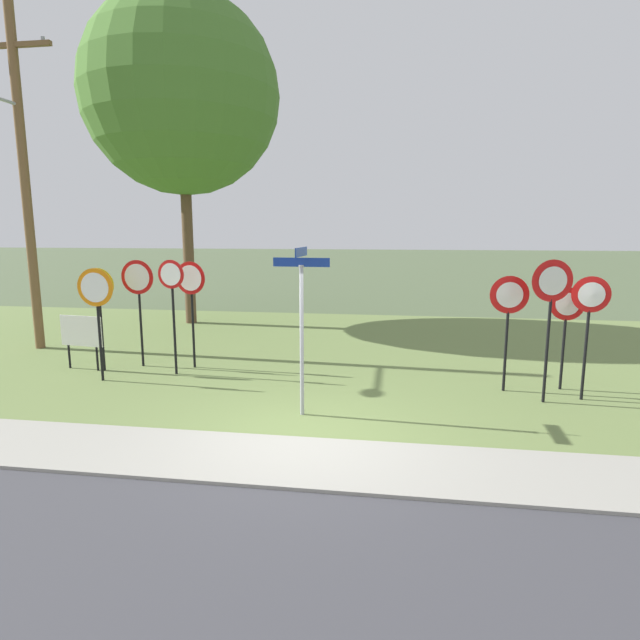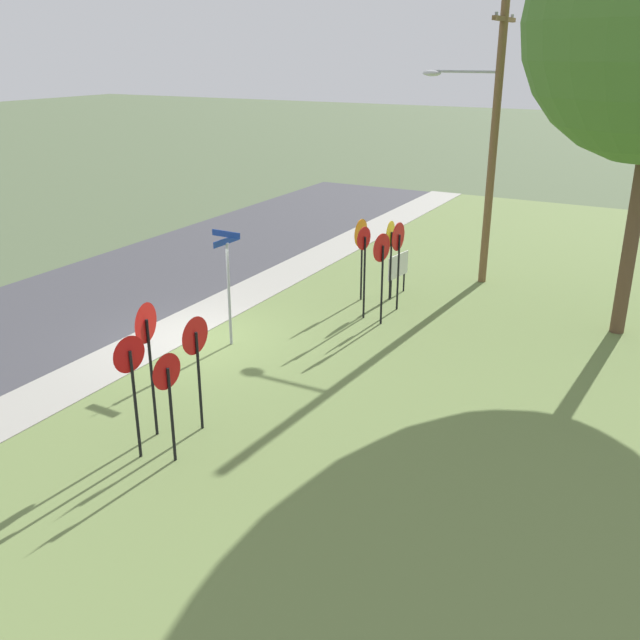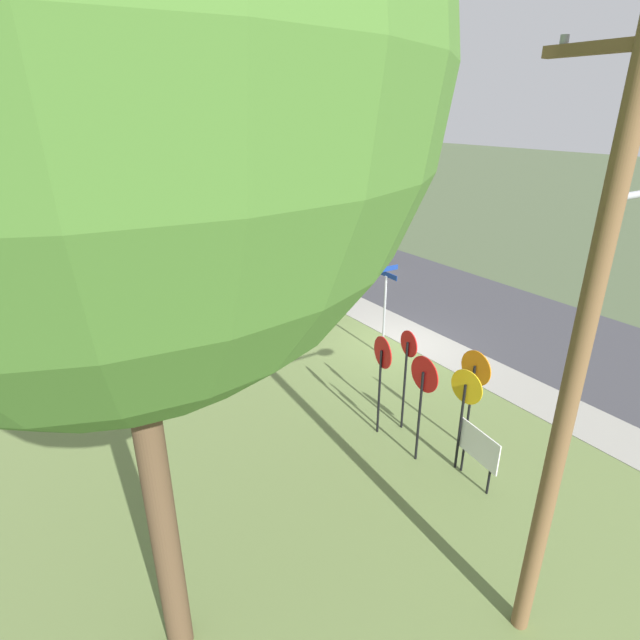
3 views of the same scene
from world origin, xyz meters
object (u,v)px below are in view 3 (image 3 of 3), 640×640
stop_sign_far_right (465,399)px  yield_sign_near_right (248,280)px  stop_sign_near_right (382,364)px  yield_sign_far_left (261,270)px  yield_sign_far_right (270,282)px  parked_sedan_distant (340,247)px  notice_board (478,448)px  stop_sign_far_center (423,386)px  stop_sign_far_left (474,378)px  stop_sign_near_left (407,361)px  oak_tree_left (90,69)px  street_name_post (385,304)px  utility_pole (591,335)px  yield_sign_near_left (277,267)px

stop_sign_far_right → yield_sign_near_right: (9.88, 0.06, -0.18)m
stop_sign_near_right → yield_sign_far_left: (8.15, -1.14, -0.07)m
yield_sign_far_right → parked_sedan_distant: (5.91, -7.16, -1.11)m
notice_board → stop_sign_far_center: bearing=28.5°
yield_sign_near_right → stop_sign_far_right: bearing=-174.1°
yield_sign_far_right → parked_sedan_distant: bearing=-48.4°
stop_sign_far_right → notice_board: (-0.53, 0.06, -0.87)m
stop_sign_far_left → yield_sign_far_right: bearing=4.3°
stop_sign_near_left → stop_sign_far_center: stop_sign_near_left is taller
yield_sign_near_right → oak_tree_left: size_ratio=0.19×
stop_sign_near_right → yield_sign_far_right: size_ratio=1.07×
street_name_post → utility_pole: 9.40m
yield_sign_near_right → notice_board: bearing=-174.5°
stop_sign_near_right → notice_board: stop_sign_near_right is taller
utility_pole → parked_sedan_distant: 20.30m
stop_sign_near_left → stop_sign_near_right: (0.19, 0.60, -0.01)m
yield_sign_far_right → oak_tree_left: oak_tree_left is taller
yield_sign_far_right → oak_tree_left: bearing=147.0°
stop_sign_near_right → oak_tree_left: (-2.40, 5.69, 5.65)m
stop_sign_far_right → yield_sign_near_right: bearing=-4.6°
stop_sign_near_left → street_name_post: 3.87m
parked_sedan_distant → yield_sign_near_left: bearing=129.2°
stop_sign_near_left → yield_sign_near_left: bearing=1.9°
stop_sign_near_right → yield_sign_near_left: size_ratio=0.93×
utility_pole → yield_sign_far_right: bearing=-9.5°
street_name_post → parked_sedan_distant: bearing=-26.2°
stop_sign_near_right → street_name_post: bearing=-31.2°
yield_sign_far_left → parked_sedan_distant: (4.55, -6.81, -1.13)m
stop_sign_near_right → street_name_post: size_ratio=0.86×
parked_sedan_distant → notice_board: bearing=154.1°
stop_sign_far_right → parked_sedan_distant: size_ratio=0.51×
yield_sign_near_right → street_name_post: size_ratio=0.72×
stop_sign_far_right → yield_sign_far_right: size_ratio=1.02×
stop_sign_far_left → street_name_post: street_name_post is taller
stop_sign_far_center → utility_pole: (-3.70, 1.25, 2.89)m
stop_sign_near_right → street_name_post: (3.06, -2.69, -0.08)m
stop_sign_near_right → parked_sedan_distant: stop_sign_near_right is taller
yield_sign_far_left → utility_pole: utility_pole is taller
oak_tree_left → stop_sign_far_left: bearing=-82.9°
utility_pole → notice_board: utility_pole is taller
street_name_post → oak_tree_left: oak_tree_left is taller
notice_board → parked_sedan_distant: size_ratio=0.27×
yield_sign_near_left → oak_tree_left: (-9.80, 7.09, 5.46)m
street_name_post → parked_sedan_distant: 11.04m
street_name_post → notice_board: street_name_post is taller
street_name_post → utility_pole: (-8.02, 3.88, 2.99)m
stop_sign_near_right → yield_sign_far_left: stop_sign_near_right is taller
stop_sign_near_right → notice_board: 2.69m
yield_sign_near_left → yield_sign_far_right: (-0.60, 0.62, -0.28)m
stop_sign_near_left → yield_sign_far_left: size_ratio=1.08×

